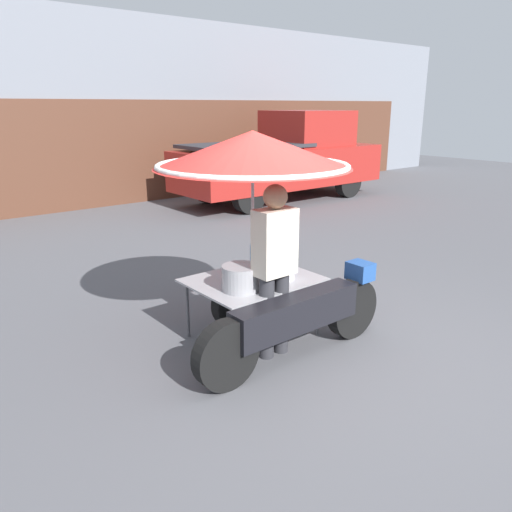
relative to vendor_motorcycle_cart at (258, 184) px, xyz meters
The scene contains 5 objects.
ground_plane 1.78m from the vendor_motorcycle_cart, 70.01° to the right, with size 36.00×36.00×0.00m, color #56565B.
shopfront_building 8.64m from the vendor_motorcycle_cart, 88.12° to the left, with size 28.00×2.06×4.29m.
vendor_motorcycle_cart is the anchor object (origin of this frame).
vendor_person 0.75m from the vendor_motorcycle_cart, 104.51° to the right, with size 0.38×0.22×1.62m.
pickup_truck 7.88m from the vendor_motorcycle_cart, 45.85° to the left, with size 5.40×1.84×2.15m.
Camera 1 is at (-3.20, -2.80, 2.28)m, focal length 35.00 mm.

